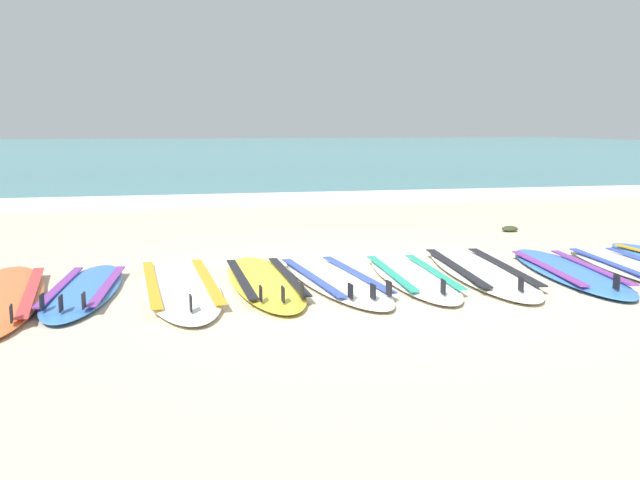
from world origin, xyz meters
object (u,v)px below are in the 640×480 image
Objects in this scene: surfboard_1 at (0,297)px; surfboard_5 at (334,279)px; surfboard_7 at (479,270)px; surfboard_6 at (412,276)px; surfboard_2 at (84,290)px; surfboard_8 at (568,271)px; surfboard_3 at (180,286)px; surfboard_4 at (265,281)px; surfboard_9 at (630,267)px.

surfboard_5 is at bearing 1.25° from surfboard_1.
surfboard_1 is 1.00× the size of surfboard_7.
surfboard_1 is at bearing -179.23° from surfboard_6.
surfboard_5 is at bearing 178.95° from surfboard_6.
surfboard_6 is (2.72, -0.06, -0.00)m from surfboard_2.
surfboard_7 is (0.68, 0.10, -0.00)m from surfboard_6.
surfboard_8 is at bearing -2.36° from surfboard_2.
surfboard_3 is 3.42m from surfboard_8.
surfboard_1 is 4.76m from surfboard_8.
surfboard_3 is (1.34, 0.10, -0.00)m from surfboard_1.
surfboard_4 is at bearing 0.22° from surfboard_2.
surfboard_5 is at bearing 176.76° from surfboard_8.
surfboard_3 is 1.09× the size of surfboard_8.
surfboard_6 is 2.10m from surfboard_9.
surfboard_2 is 4.82m from surfboard_9.
surfboard_6 is (3.32, 0.04, -0.00)m from surfboard_1.
surfboard_8 is (0.77, -0.20, 0.00)m from surfboard_7.
surfboard_4 and surfboard_5 have the same top height.
surfboard_7 is 1.14× the size of surfboard_9.
surfboard_6 is 0.68m from surfboard_7.
surfboard_3 is at bearing 177.28° from surfboard_8.
surfboard_4 and surfboard_6 have the same top height.
surfboard_2 is 0.82× the size of surfboard_3.
surfboard_1 is at bearing -176.83° from surfboard_4.
surfboard_8 is at bearing -176.40° from surfboard_9.
surfboard_2 and surfboard_3 have the same top height.
surfboard_5 is at bearing -176.56° from surfboard_7.
surfboard_3 is at bearing 178.14° from surfboard_5.
surfboard_6 is at bearing 0.77° from surfboard_1.
surfboard_9 is (3.38, -0.14, -0.00)m from surfboard_4.
surfboard_1 and surfboard_3 have the same top height.
surfboard_5 is 1.06× the size of surfboard_6.
surfboard_4 is 1.04× the size of surfboard_6.
surfboard_7 is at bearing 0.88° from surfboard_3.
surfboard_7 and surfboard_8 have the same top height.
surfboard_3 is at bearing -179.12° from surfboard_7.
surfboard_7 is at bearing 173.53° from surfboard_9.
surfboard_1 is 1.11× the size of surfboard_5.
surfboard_8 is at bearing -3.24° from surfboard_5.
surfboard_6 is at bearing -172.01° from surfboard_7.
surfboard_2 is at bearing 178.57° from surfboard_5.
surfboard_8 is at bearing -3.72° from surfboard_4.
surfboard_1 is 1.22× the size of surfboard_2.
surfboard_8 is (2.14, -0.12, -0.00)m from surfboard_5.
surfboard_7 is 1.10× the size of surfboard_8.
surfboard_3 and surfboard_4 have the same top height.
surfboard_8 is 1.04× the size of surfboard_9.
surfboard_3 is at bearing 178.43° from surfboard_6.
surfboard_7 is at bearing 0.54° from surfboard_2.
surfboard_6 is 0.93× the size of surfboard_8.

